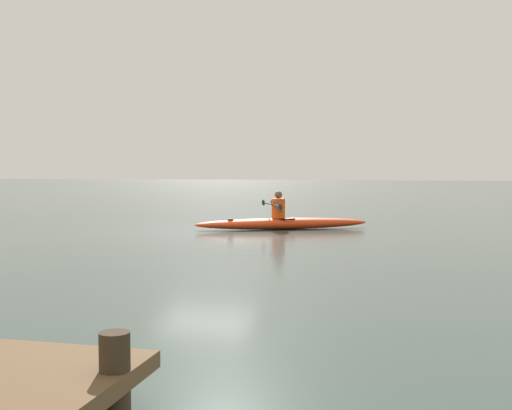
# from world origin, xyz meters

# --- Properties ---
(ground_plane) EXTENTS (160.00, 160.00, 0.00)m
(ground_plane) POSITION_xyz_m (0.00, 0.00, 0.00)
(ground_plane) COLOR #384742
(kayak) EXTENTS (4.68, 2.65, 0.31)m
(kayak) POSITION_xyz_m (-1.86, -1.13, 0.16)
(kayak) COLOR red
(kayak) RESTS_ON ground
(kayaker) EXTENTS (1.08, 2.22, 0.75)m
(kayaker) POSITION_xyz_m (-1.73, -1.07, 0.63)
(kayaker) COLOR #E04C14
(kayaker) RESTS_ON kayak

